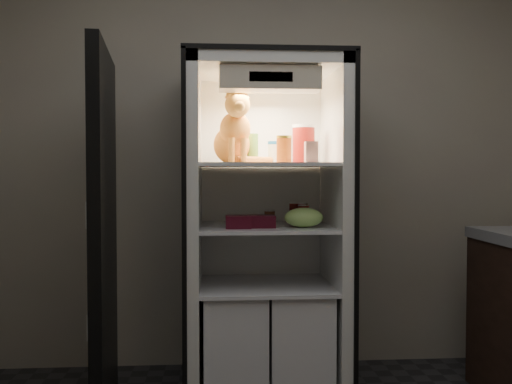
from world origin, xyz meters
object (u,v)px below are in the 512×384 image
at_px(parmesan_shaker, 253,148).
at_px(berry_box_left, 238,222).
at_px(cream_carton, 311,152).
at_px(soda_can_a, 295,213).
at_px(soda_can_b, 302,214).
at_px(berry_box_right, 263,221).
at_px(condiment_jar, 270,217).
at_px(tabby_cat, 234,135).
at_px(pepper_jar, 303,144).
at_px(grape_bag, 304,217).
at_px(salsa_jar, 284,149).
at_px(mayo_tub, 276,152).
at_px(soda_can_c, 304,215).
at_px(refrigerator, 265,250).

relative_size(parmesan_shaker, berry_box_left, 1.25).
bearing_deg(cream_carton, soda_can_a, 100.94).
relative_size(soda_can_b, berry_box_right, 0.94).
xyz_separation_m(condiment_jar, berry_box_right, (-0.06, -0.18, -0.01)).
relative_size(tabby_cat, condiment_jar, 4.88).
distance_m(pepper_jar, berry_box_right, 0.53).
xyz_separation_m(grape_bag, berry_box_left, (-0.36, -0.02, -0.02)).
bearing_deg(tabby_cat, soda_can_a, -1.79).
bearing_deg(soda_can_a, grape_bag, -82.81).
bearing_deg(parmesan_shaker, grape_bag, -35.70).
xyz_separation_m(salsa_jar, soda_can_a, (0.08, 0.11, -0.36)).
relative_size(mayo_tub, berry_box_right, 0.97).
relative_size(parmesan_shaker, soda_can_c, 1.45).
bearing_deg(berry_box_right, pepper_jar, 37.86).
relative_size(cream_carton, grape_bag, 0.52).
relative_size(grape_bag, berry_box_right, 1.63).
distance_m(soda_can_b, condiment_jar, 0.19).
distance_m(soda_can_b, berry_box_right, 0.29).
bearing_deg(grape_bag, soda_can_a, 97.19).
bearing_deg(soda_can_b, grape_bag, -95.34).
relative_size(tabby_cat, berry_box_left, 3.10).
distance_m(tabby_cat, soda_can_b, 0.59).
distance_m(parmesan_shaker, salsa_jar, 0.21).
relative_size(tabby_cat, grape_bag, 1.95).
xyz_separation_m(tabby_cat, soda_can_a, (0.35, 0.04, -0.44)).
xyz_separation_m(tabby_cat, berry_box_right, (0.15, -0.13, -0.47)).
relative_size(refrigerator, condiment_jar, 22.12).
bearing_deg(refrigerator, salsa_jar, -48.24).
xyz_separation_m(tabby_cat, grape_bag, (0.37, -0.14, -0.45)).
xyz_separation_m(parmesan_shaker, mayo_tub, (0.13, 0.02, -0.02)).
xyz_separation_m(condiment_jar, berry_box_left, (-0.19, -0.21, -0.01)).
height_order(refrigerator, berry_box_right, refrigerator).
relative_size(condiment_jar, berry_box_left, 0.63).
relative_size(parmesan_shaker, mayo_tub, 1.33).
bearing_deg(berry_box_left, condiment_jar, 47.98).
xyz_separation_m(salsa_jar, pepper_jar, (0.13, 0.14, 0.04)).
xyz_separation_m(parmesan_shaker, berry_box_right, (0.04, -0.18, -0.40)).
distance_m(refrigerator, berry_box_right, 0.25).
height_order(salsa_jar, cream_carton, salsa_jar).
distance_m(refrigerator, condiment_jar, 0.19).
distance_m(condiment_jar, grape_bag, 0.25).
height_order(tabby_cat, condiment_jar, tabby_cat).
height_order(pepper_jar, berry_box_right, pepper_jar).
height_order(parmesan_shaker, soda_can_a, parmesan_shaker).
bearing_deg(condiment_jar, tabby_cat, -166.07).
distance_m(salsa_jar, grape_bag, 0.39).
height_order(cream_carton, condiment_jar, cream_carton).
distance_m(tabby_cat, parmesan_shaker, 0.14).
height_order(cream_carton, berry_box_right, cream_carton).
distance_m(condiment_jar, berry_box_left, 0.28).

